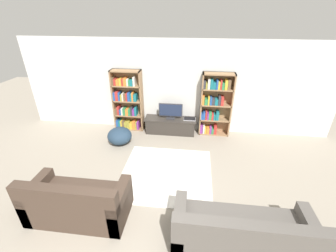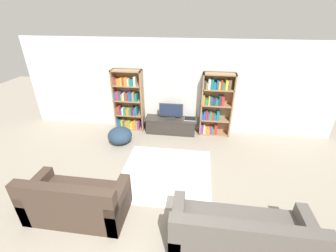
# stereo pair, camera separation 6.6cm
# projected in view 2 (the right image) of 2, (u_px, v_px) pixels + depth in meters

# --- Properties ---
(wall_back) EXTENTS (8.80, 0.06, 2.60)m
(wall_back) POSITION_uv_depth(u_px,v_px,m) (175.00, 87.00, 6.32)
(wall_back) COLOR silver
(wall_back) RESTS_ON ground_plane
(bookshelf_left) EXTENTS (0.85, 0.30, 1.79)m
(bookshelf_left) POSITION_uv_depth(u_px,v_px,m) (128.00, 102.00, 6.54)
(bookshelf_left) COLOR #93704C
(bookshelf_left) RESTS_ON ground_plane
(bookshelf_right) EXTENTS (0.85, 0.30, 1.79)m
(bookshelf_right) POSITION_uv_depth(u_px,v_px,m) (215.00, 105.00, 6.21)
(bookshelf_right) COLOR #93704C
(bookshelf_right) RESTS_ON ground_plane
(tv_stand) EXTENTS (1.49, 0.46, 0.45)m
(tv_stand) POSITION_uv_depth(u_px,v_px,m) (171.00, 125.00, 6.57)
(tv_stand) COLOR #332D28
(tv_stand) RESTS_ON ground_plane
(television) EXTENTS (0.67, 0.16, 0.46)m
(television) POSITION_uv_depth(u_px,v_px,m) (171.00, 111.00, 6.35)
(television) COLOR #2D2D33
(television) RESTS_ON tv_stand
(laptop) EXTENTS (0.34, 0.23, 0.03)m
(laptop) POSITION_uv_depth(u_px,v_px,m) (190.00, 119.00, 6.41)
(laptop) COLOR #B7B7BC
(laptop) RESTS_ON tv_stand
(area_rug) EXTENTS (1.97, 1.96, 0.02)m
(area_rug) POSITION_uv_depth(u_px,v_px,m) (166.00, 173.00, 4.99)
(area_rug) COLOR white
(area_rug) RESTS_ON ground_plane
(couch_left_sectional) EXTENTS (1.68, 0.83, 0.89)m
(couch_left_sectional) POSITION_uv_depth(u_px,v_px,m) (77.00, 202.00, 3.86)
(couch_left_sectional) COLOR #423328
(couch_left_sectional) RESTS_ON ground_plane
(couch_right_sofa) EXTENTS (2.07, 0.84, 0.82)m
(couch_right_sofa) POSITION_uv_depth(u_px,v_px,m) (240.00, 235.00, 3.33)
(couch_right_sofa) COLOR #56514C
(couch_right_sofa) RESTS_ON ground_plane
(beanbag_ottoman) EXTENTS (0.65, 0.65, 0.45)m
(beanbag_ottoman) POSITION_uv_depth(u_px,v_px,m) (120.00, 136.00, 6.05)
(beanbag_ottoman) COLOR #23384C
(beanbag_ottoman) RESTS_ON ground_plane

